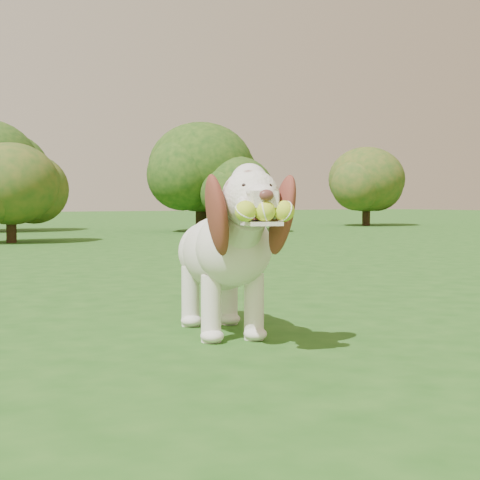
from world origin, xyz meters
TOP-DOWN VIEW (x-y plane):
  - ground at (0.00, 0.00)m, footprint 80.00×80.00m
  - dog at (-0.53, 0.06)m, footprint 0.62×1.14m
  - shrub_h at (10.44, 10.95)m, footprint 1.90×1.90m
  - shrub_d at (5.50, 9.30)m, footprint 1.43×1.43m
  - shrub_c at (0.80, 8.10)m, footprint 1.41×1.41m
  - shrub_f at (5.19, 10.14)m, footprint 2.12×2.12m

SIDE VIEW (x-z plane):
  - ground at x=0.00m, z-range 0.00..0.00m
  - dog at x=-0.53m, z-range 0.02..0.78m
  - shrub_c at x=0.80m, z-range 0.13..1.59m
  - shrub_d at x=5.50m, z-range 0.13..1.61m
  - shrub_h at x=10.44m, z-range 0.17..2.14m
  - shrub_f at x=5.19m, z-range 0.19..2.39m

